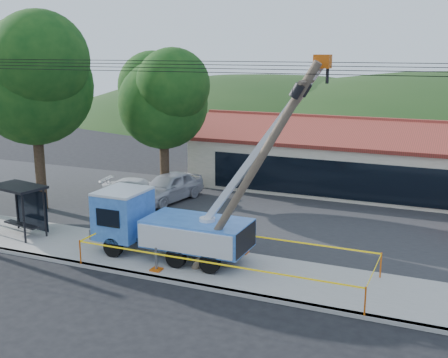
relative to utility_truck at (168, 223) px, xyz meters
name	(u,v)px	position (x,y,z in m)	size (l,w,h in m)	color
ground	(158,308)	(1.93, -4.26, -1.61)	(120.00, 120.00, 0.00)	black
curb	(185,284)	(1.93, -2.16, -1.54)	(60.00, 0.25, 0.15)	gray
sidewalk	(206,266)	(1.93, -0.26, -1.54)	(60.00, 4.00, 0.15)	gray
parking_lot	(270,215)	(1.93, 7.74, -1.56)	(60.00, 12.00, 0.10)	#28282B
strip_mall	(371,161)	(5.93, 15.72, 0.27)	(22.50, 8.53, 4.67)	beige
tree_west_near	(33,74)	(-10.07, 3.74, 5.91)	(7.56, 6.72, 10.80)	#332316
tree_lot	(163,95)	(-5.07, 8.74, 4.60)	(6.30, 5.60, 8.94)	#332316
hill_west	(268,117)	(-13.07, 50.74, -1.61)	(78.40, 56.00, 28.00)	#1A3814
utility_truck	(168,223)	(0.00, 0.00, 0.00)	(10.01, 3.65, 8.50)	black
leaning_pole	(257,163)	(4.30, -0.79, 3.09)	(5.06, 1.74, 8.41)	brown
bus_shelter	(22,198)	(-7.71, -0.23, 0.32)	(2.78, 2.01, 2.45)	black
caution_tape	(226,252)	(2.91, -0.51, -0.70)	(11.65, 3.53, 1.02)	#D0520B
car_silver	(169,202)	(-4.44, 8.04, -1.61)	(1.99, 4.94, 1.68)	silver
car_white	(139,202)	(-6.12, 7.44, -1.61)	(1.78, 4.37, 1.27)	white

